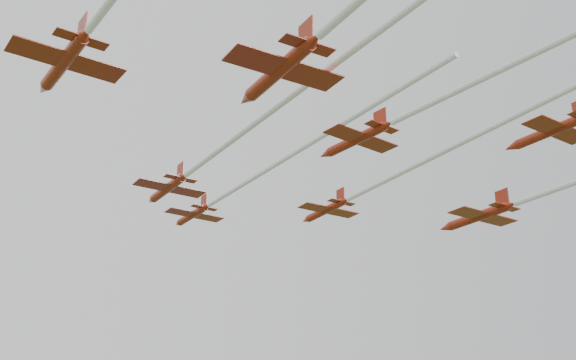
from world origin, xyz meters
name	(u,v)px	position (x,y,z in m)	size (l,w,h in m)	color
jet_lead	(243,184)	(-5.14, 7.22, 57.46)	(17.27, 53.68, 2.41)	#9F2511
jet_row2_left	(214,154)	(-11.55, -5.17, 55.43)	(15.60, 49.49, 2.49)	#9F2511
jet_row2_right	(391,178)	(10.17, -2.29, 56.56)	(15.73, 53.16, 2.46)	#9F2511
jet_row3_mid	(472,84)	(8.02, -23.47, 57.36)	(22.81, 56.49, 2.59)	#9F2511
jet_row3_right	(569,184)	(28.40, -10.40, 54.94)	(19.22, 57.11, 2.96)	#9F2511
jet_row4_left	(349,10)	(-8.52, -34.06, 54.67)	(14.20, 47.23, 2.92)	#9F2511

